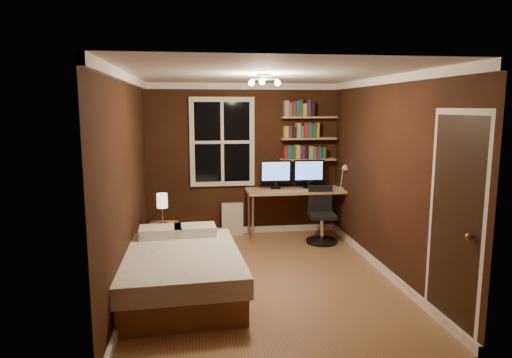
{
  "coord_description": "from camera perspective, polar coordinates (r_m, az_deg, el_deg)",
  "views": [
    {
      "loc": [
        -0.83,
        -5.41,
        2.12
      ],
      "look_at": [
        -0.01,
        0.45,
        1.18
      ],
      "focal_mm": 32.0,
      "sensor_mm": 36.0,
      "label": 1
    }
  ],
  "objects": [
    {
      "name": "wall_left",
      "position": [
        5.54,
        -15.81,
        -0.39
      ],
      "size": [
        0.04,
        4.2,
        2.5
      ],
      "primitive_type": "cube",
      "color": "black",
      "rests_on": "ground"
    },
    {
      "name": "door",
      "position": [
        4.69,
        23.52,
        -5.29
      ],
      "size": [
        0.03,
        0.82,
        2.05
      ],
      "primitive_type": null,
      "color": "black",
      "rests_on": "ground"
    },
    {
      "name": "office_chair",
      "position": [
        7.29,
        8.18,
        -5.36
      ],
      "size": [
        0.49,
        0.49,
        0.89
      ],
      "rotation": [
        0.0,
        0.0,
        -0.06
      ],
      "color": "black",
      "rests_on": "ground"
    },
    {
      "name": "monitor_left",
      "position": [
        7.47,
        2.48,
        0.55
      ],
      "size": [
        0.51,
        0.12,
        0.47
      ],
      "primitive_type": null,
      "color": "black",
      "rests_on": "desk"
    },
    {
      "name": "desk_lamp",
      "position": [
        7.52,
        10.89,
        0.33
      ],
      "size": [
        0.14,
        0.32,
        0.44
      ],
      "primitive_type": null,
      "color": "silver",
      "rests_on": "desk"
    },
    {
      "name": "ceiling_fixture",
      "position": [
        5.39,
        0.97,
        11.97
      ],
      "size": [
        0.44,
        0.44,
        0.18
      ],
      "primitive_type": null,
      "color": "beige",
      "rests_on": "ceiling"
    },
    {
      "name": "radiator",
      "position": [
        7.67,
        -2.98,
        -4.99
      ],
      "size": [
        0.36,
        0.12,
        0.53
      ],
      "primitive_type": "cube",
      "color": "silver",
      "rests_on": "ground"
    },
    {
      "name": "bedside_lamp",
      "position": [
        6.49,
        -11.62,
        -3.68
      ],
      "size": [
        0.15,
        0.15,
        0.44
      ],
      "primitive_type": null,
      "color": "#F8E9CF",
      "rests_on": "nightstand"
    },
    {
      "name": "floor",
      "position": [
        5.88,
        0.75,
        -12.16
      ],
      "size": [
        4.2,
        4.2,
        0.0
      ],
      "primitive_type": "plane",
      "color": "brown",
      "rests_on": "ground"
    },
    {
      "name": "nightstand",
      "position": [
        6.61,
        -11.49,
        -7.63
      ],
      "size": [
        0.44,
        0.44,
        0.5
      ],
      "primitive_type": "cube",
      "rotation": [
        0.0,
        0.0,
        -0.1
      ],
      "color": "brown",
      "rests_on": "ground"
    },
    {
      "name": "bookshelf_lower",
      "position": [
        7.69,
        6.53,
        2.45
      ],
      "size": [
        0.92,
        0.22,
        0.03
      ],
      "primitive_type": "cube",
      "color": "tan",
      "rests_on": "wall_back"
    },
    {
      "name": "bookshelf_upper",
      "position": [
        7.64,
        6.62,
        7.67
      ],
      "size": [
        0.92,
        0.22,
        0.03
      ],
      "primitive_type": "cube",
      "color": "tan",
      "rests_on": "wall_back"
    },
    {
      "name": "wall_back",
      "position": [
        7.61,
        -1.61,
        2.44
      ],
      "size": [
        3.2,
        0.04,
        2.5
      ],
      "primitive_type": "cube",
      "color": "black",
      "rests_on": "ground"
    },
    {
      "name": "window",
      "position": [
        7.52,
        -4.25,
        4.63
      ],
      "size": [
        1.06,
        0.06,
        1.46
      ],
      "primitive_type": "cube",
      "color": "white",
      "rests_on": "wall_back"
    },
    {
      "name": "books_row_lower",
      "position": [
        7.67,
        6.54,
        3.41
      ],
      "size": [
        0.66,
        0.16,
        0.23
      ],
      "primitive_type": null,
      "color": "maroon",
      "rests_on": "bookshelf_lower"
    },
    {
      "name": "monitor_right",
      "position": [
        7.59,
        6.6,
        0.63
      ],
      "size": [
        0.51,
        0.12,
        0.47
      ],
      "primitive_type": null,
      "color": "black",
      "rests_on": "desk"
    },
    {
      "name": "ceiling",
      "position": [
        5.49,
        0.81,
        12.96
      ],
      "size": [
        3.2,
        4.2,
        0.02
      ],
      "primitive_type": "cube",
      "color": "white",
      "rests_on": "wall_back"
    },
    {
      "name": "wall_right",
      "position": [
        6.0,
        16.07,
        0.3
      ],
      "size": [
        0.04,
        4.2,
        2.5
      ],
      "primitive_type": "cube",
      "color": "black",
      "rests_on": "ground"
    },
    {
      "name": "books_row_middle",
      "position": [
        7.65,
        6.59,
        6.02
      ],
      "size": [
        0.54,
        0.16,
        0.23
      ],
      "primitive_type": null,
      "color": "navy",
      "rests_on": "bookshelf_middle"
    },
    {
      "name": "desk",
      "position": [
        7.51,
        5.16,
        -1.72
      ],
      "size": [
        1.66,
        0.62,
        0.79
      ],
      "color": "tan",
      "rests_on": "ground"
    },
    {
      "name": "door_knob",
      "position": [
        4.43,
        25.07,
        -6.54
      ],
      "size": [
        0.06,
        0.06,
        0.06
      ],
      "primitive_type": "sphere",
      "color": "gold",
      "rests_on": "door"
    },
    {
      "name": "bookshelf_middle",
      "position": [
        7.65,
        6.57,
        5.05
      ],
      "size": [
        0.92,
        0.22,
        0.03
      ],
      "primitive_type": "cube",
      "color": "tan",
      "rests_on": "wall_back"
    },
    {
      "name": "books_row_upper",
      "position": [
        7.64,
        6.64,
        8.65
      ],
      "size": [
        0.48,
        0.16,
        0.23
      ],
      "primitive_type": null,
      "color": "#224F25",
      "rests_on": "bookshelf_upper"
    },
    {
      "name": "bed",
      "position": [
        5.34,
        -9.46,
        -11.41
      ],
      "size": [
        1.44,
        1.93,
        0.63
      ],
      "rotation": [
        0.0,
        0.0,
        0.06
      ],
      "color": "brown",
      "rests_on": "ground"
    }
  ]
}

